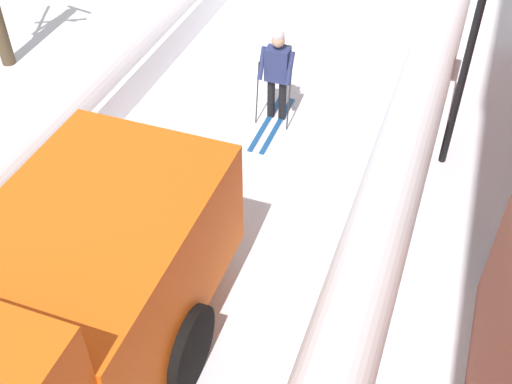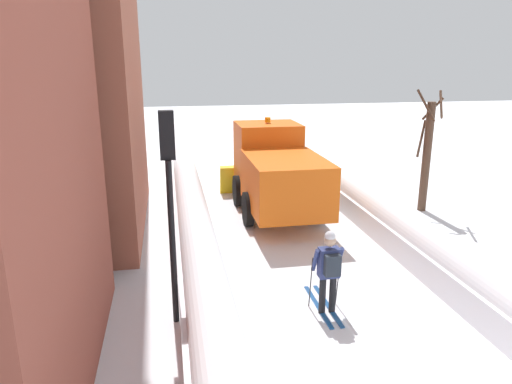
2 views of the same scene
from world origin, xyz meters
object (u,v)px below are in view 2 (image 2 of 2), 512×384
at_px(plow_truck, 276,171).
at_px(traffic_light_pole, 169,178).
at_px(skier, 329,268).
at_px(bare_tree_mid, 427,154).

xyz_separation_m(plow_truck, traffic_light_pole, (-3.52, -6.32, 1.48)).
bearing_deg(skier, traffic_light_pole, 173.51).
bearing_deg(bare_tree_mid, plow_truck, 172.62).
bearing_deg(skier, plow_truck, 86.39).
bearing_deg(traffic_light_pole, skier, -6.49).
distance_m(traffic_light_pole, bare_tree_mid, 10.35).
bearing_deg(plow_truck, traffic_light_pole, -119.13).
relative_size(plow_truck, bare_tree_mid, 1.44).
bearing_deg(bare_tree_mid, traffic_light_pole, -146.68).
distance_m(skier, traffic_light_pole, 3.69).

